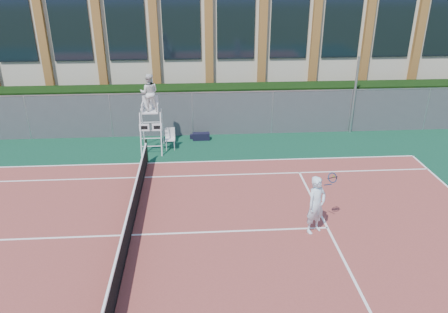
{
  "coord_description": "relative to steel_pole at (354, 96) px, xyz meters",
  "views": [
    {
      "loc": [
        2.2,
        -11.9,
        8.01
      ],
      "look_at": [
        3.19,
        3.0,
        1.36
      ],
      "focal_mm": 35.0,
      "sensor_mm": 36.0,
      "label": 1
    }
  ],
  "objects": [
    {
      "name": "hedge",
      "position": [
        -10.08,
        1.3,
        -0.84
      ],
      "size": [
        40.0,
        1.4,
        2.2
      ],
      "primitive_type": "cube",
      "color": "black",
      "rests_on": "ground"
    },
    {
      "name": "umpire_chair",
      "position": [
        -9.94,
        -1.65,
        0.71
      ],
      "size": [
        1.01,
        1.56,
        3.62
      ],
      "color": "white",
      "rests_on": "ground"
    },
    {
      "name": "building",
      "position": [
        -10.08,
        9.25,
        2.21
      ],
      "size": [
        45.0,
        10.6,
        8.22
      ],
      "color": "beige",
      "rests_on": "ground"
    },
    {
      "name": "ground",
      "position": [
        -10.08,
        -8.7,
        -1.94
      ],
      "size": [
        120.0,
        120.0,
        0.0
      ],
      "primitive_type": "plane",
      "color": "#233814"
    },
    {
      "name": "tennis_player",
      "position": [
        -4.18,
        -8.85,
        -0.93
      ],
      "size": [
        1.13,
        0.86,
        1.95
      ],
      "color": "white",
      "rests_on": "tennis_court"
    },
    {
      "name": "tennis_net",
      "position": [
        -10.08,
        -8.7,
        -1.4
      ],
      "size": [
        0.1,
        11.3,
        1.1
      ],
      "color": "black",
      "rests_on": "ground"
    },
    {
      "name": "plastic_chair",
      "position": [
        -9.14,
        -1.54,
        -1.35
      ],
      "size": [
        0.47,
        0.47,
        0.98
      ],
      "color": "silver",
      "rests_on": "apron"
    },
    {
      "name": "sports_bag_far",
      "position": [
        -7.97,
        -0.41,
        -1.83
      ],
      "size": [
        0.55,
        0.31,
        0.21
      ],
      "primitive_type": "cube",
      "rotation": [
        0.0,
        0.0,
        -0.17
      ],
      "color": "black",
      "rests_on": "apron"
    },
    {
      "name": "tennis_court",
      "position": [
        -10.08,
        -8.7,
        -1.92
      ],
      "size": [
        23.77,
        10.97,
        0.02
      ],
      "primitive_type": "cube",
      "color": "brown",
      "rests_on": "apron"
    },
    {
      "name": "apron",
      "position": [
        -10.08,
        -7.7,
        -1.93
      ],
      "size": [
        36.0,
        20.0,
        0.01
      ],
      "primitive_type": "cube",
      "color": "#0D3B25",
      "rests_on": "ground"
    },
    {
      "name": "steel_pole",
      "position": [
        0.0,
        0.0,
        0.0
      ],
      "size": [
        0.12,
        0.12,
        3.88
      ],
      "primitive_type": "cylinder",
      "color": "#9EA0A5",
      "rests_on": "ground"
    },
    {
      "name": "fence",
      "position": [
        -10.08,
        0.1,
        -0.84
      ],
      "size": [
        40.0,
        0.06,
        2.2
      ],
      "primitive_type": null,
      "color": "#595E60",
      "rests_on": "ground"
    },
    {
      "name": "sports_bag_near",
      "position": [
        -7.68,
        -0.57,
        -1.75
      ],
      "size": [
        0.83,
        0.34,
        0.35
      ],
      "primitive_type": "cube",
      "rotation": [
        0.0,
        0.0,
        0.01
      ],
      "color": "black",
      "rests_on": "apron"
    }
  ]
}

